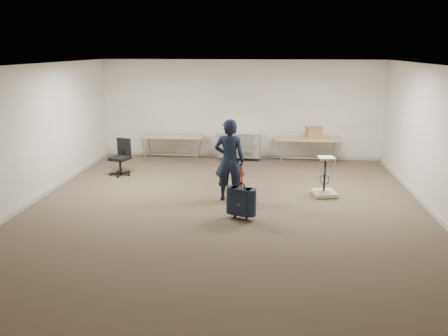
# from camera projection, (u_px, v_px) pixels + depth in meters

# --- Properties ---
(ground) EXTENTS (9.00, 9.00, 0.00)m
(ground) POSITION_uv_depth(u_px,v_px,m) (225.00, 212.00, 8.55)
(ground) COLOR #473B2B
(ground) RESTS_ON ground
(room_shell) EXTENTS (8.00, 9.00, 9.00)m
(room_shell) POSITION_uv_depth(u_px,v_px,m) (231.00, 188.00, 9.86)
(room_shell) COLOR beige
(room_shell) RESTS_ON ground
(folding_table_left) EXTENTS (1.80, 0.75, 0.73)m
(folding_table_left) POSITION_uv_depth(u_px,v_px,m) (172.00, 137.00, 12.34)
(folding_table_left) COLOR #95835B
(folding_table_left) RESTS_ON ground
(folding_table_right) EXTENTS (1.80, 0.75, 0.73)m
(folding_table_right) POSITION_uv_depth(u_px,v_px,m) (308.00, 140.00, 11.97)
(folding_table_right) COLOR #95835B
(folding_table_right) RESTS_ON ground
(wire_shelf) EXTENTS (1.22, 0.47, 0.80)m
(wire_shelf) POSITION_uv_depth(u_px,v_px,m) (240.00, 145.00, 12.46)
(wire_shelf) COLOR white
(wire_shelf) RESTS_ON ground
(person) EXTENTS (0.65, 0.44, 1.73)m
(person) POSITION_uv_depth(u_px,v_px,m) (230.00, 160.00, 9.01)
(person) COLOR black
(person) RESTS_ON ground
(suitcase) EXTENTS (0.42, 0.32, 1.03)m
(suitcase) POSITION_uv_depth(u_px,v_px,m) (241.00, 201.00, 8.12)
(suitcase) COLOR black
(suitcase) RESTS_ON ground
(office_chair) EXTENTS (0.55, 0.55, 0.91)m
(office_chair) POSITION_uv_depth(u_px,v_px,m) (121.00, 164.00, 11.02)
(office_chair) COLOR black
(office_chair) RESTS_ON ground
(equipment_cart) EXTENTS (0.55, 0.55, 0.87)m
(equipment_cart) POSITION_uv_depth(u_px,v_px,m) (325.00, 186.00, 9.44)
(equipment_cart) COLOR beige
(equipment_cart) RESTS_ON ground
(cardboard_box) EXTENTS (0.46, 0.38, 0.30)m
(cardboard_box) POSITION_uv_depth(u_px,v_px,m) (314.00, 132.00, 11.93)
(cardboard_box) COLOR olive
(cardboard_box) RESTS_ON folding_table_right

